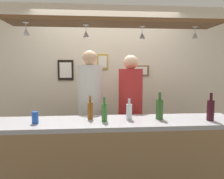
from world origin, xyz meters
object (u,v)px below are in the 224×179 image
Objects in this scene: bottle_beer_green_import at (104,112)px; bottle_beer_amber_tall at (90,110)px; drink_can at (35,118)px; picture_frame_crest at (103,62)px; picture_frame_caricature at (66,70)px; person_middle_white_patterned_shirt at (90,101)px; person_right_red_shirt at (130,103)px; bottle_champagne_green at (160,108)px; bottle_soda_clear at (129,111)px; picture_frame_lower_pair at (141,71)px; bottle_wine_dark_red at (211,110)px.

bottle_beer_green_import is 0.19m from bottle_beer_amber_tall.
picture_frame_crest is (0.75, 1.46, 0.61)m from drink_can.
picture_frame_caricature is (0.12, 1.46, 0.47)m from drink_can.
person_middle_white_patterned_shirt is 0.57m from person_right_red_shirt.
drink_can is (-0.56, -0.15, -0.04)m from bottle_beer_amber_tall.
drink_can is (-0.54, -0.77, -0.04)m from person_middle_white_patterned_shirt.
bottle_beer_amber_tall is (-0.76, 0.07, -0.02)m from bottle_champagne_green.
person_middle_white_patterned_shirt reaches higher than picture_frame_caricature.
person_right_red_shirt is at bearing 34.68° from drink_can.
person_middle_white_patterned_shirt is at bearing 54.81° from drink_can.
drink_can is 1.75m from picture_frame_crest.
picture_frame_lower_pair is (0.43, 1.37, 0.43)m from bottle_soda_clear.
picture_frame_lower_pair is at bearing 0.00° from picture_frame_caricature.
bottle_beer_amber_tall is (-0.56, -0.62, 0.04)m from person_right_red_shirt.
picture_frame_crest reaches higher than bottle_wine_dark_red.
bottle_champagne_green is 1.87m from picture_frame_caricature.
picture_frame_lower_pair is (0.29, 0.69, 0.45)m from person_right_red_shirt.
bottle_beer_green_import is 2.13× the size of drink_can.
picture_frame_caricature reaches higher than bottle_beer_amber_tall.
bottle_beer_amber_tall is (-1.29, 0.18, -0.02)m from bottle_wine_dark_red.
picture_frame_crest is (-0.23, 1.37, 0.58)m from bottle_soda_clear.
bottle_soda_clear is at bearing 12.39° from bottle_beer_green_import.
person_right_red_shirt is 1.30m from picture_frame_caricature.
drink_can is at bearing -94.70° from picture_frame_caricature.
person_right_red_shirt is at bearing 48.24° from bottle_beer_amber_tall.
bottle_champagne_green is at bearing 4.96° from bottle_beer_green_import.
picture_frame_crest is at bearing 118.02° from person_right_red_shirt.
person_right_red_shirt is 5.73× the size of bottle_champagne_green.
person_middle_white_patterned_shirt is at bearing 138.36° from bottle_champagne_green.
person_right_red_shirt is 5.73× the size of bottle_wine_dark_red.
bottle_champagne_green is 1.44m from picture_frame_lower_pair.
person_right_red_shirt is at bearing 132.39° from bottle_wine_dark_red.
bottle_beer_amber_tall is at bearing 172.22° from bottle_soda_clear.
drink_can is at bearing 179.05° from bottle_wine_dark_red.
person_right_red_shirt is at bearing -34.75° from picture_frame_caricature.
picture_frame_crest is (-0.57, 1.38, 0.55)m from bottle_champagne_green.
picture_frame_caricature is (-0.59, 1.43, 0.43)m from bottle_beer_green_import.
person_right_red_shirt is 0.88m from picture_frame_lower_pair.
person_middle_white_patterned_shirt reaches higher than picture_frame_crest.
bottle_champagne_green is at bearing -67.46° from picture_frame_crest.
bottle_beer_green_import is 1.00× the size of bottle_beer_amber_tall.
person_middle_white_patterned_shirt reaches higher than bottle_soda_clear.
person_right_red_shirt reaches higher than bottle_beer_green_import.
bottle_soda_clear is 0.77× the size of picture_frame_lower_pair.
person_middle_white_patterned_shirt is at bearing -141.40° from picture_frame_lower_pair.
picture_frame_crest is at bearing 0.00° from picture_frame_caricature.
bottle_wine_dark_red is at bearing -0.95° from drink_can.
drink_can is 0.47× the size of picture_frame_crest.
bottle_wine_dark_red is (0.73, -0.80, 0.05)m from person_right_red_shirt.
bottle_beer_green_import is at bearing -37.99° from bottle_beer_amber_tall.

